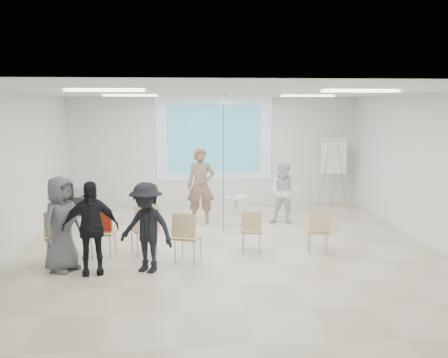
{
  "coord_description": "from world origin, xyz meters",
  "views": [
    {
      "loc": [
        -0.76,
        -9.36,
        2.72
      ],
      "look_at": [
        0.0,
        0.8,
        1.25
      ],
      "focal_mm": 40.0,
      "sensor_mm": 36.0,
      "label": 1
    }
  ],
  "objects": [
    {
      "name": "floor",
      "position": [
        0.0,
        0.0,
        -0.05
      ],
      "size": [
        8.0,
        9.0,
        0.1
      ],
      "primitive_type": "cube",
      "color": "beige",
      "rests_on": "ground"
    },
    {
      "name": "ceiling",
      "position": [
        0.0,
        0.0,
        3.05
      ],
      "size": [
        8.0,
        9.0,
        0.1
      ],
      "primitive_type": "cube",
      "color": "white",
      "rests_on": "wall_back"
    },
    {
      "name": "wall_back",
      "position": [
        0.0,
        4.55,
        1.5
      ],
      "size": [
        8.0,
        0.1,
        3.0
      ],
      "primitive_type": "cube",
      "color": "silver",
      "rests_on": "floor"
    },
    {
      "name": "wall_left",
      "position": [
        -4.05,
        0.0,
        1.5
      ],
      "size": [
        0.1,
        9.0,
        3.0
      ],
      "primitive_type": "cube",
      "color": "silver",
      "rests_on": "floor"
    },
    {
      "name": "wall_right",
      "position": [
        4.05,
        0.0,
        1.5
      ],
      "size": [
        0.1,
        9.0,
        3.0
      ],
      "primitive_type": "cube",
      "color": "silver",
      "rests_on": "floor"
    },
    {
      "name": "projection_halo",
      "position": [
        0.0,
        4.49,
        1.85
      ],
      "size": [
        3.2,
        0.01,
        2.3
      ],
      "primitive_type": "cube",
      "color": "silver",
      "rests_on": "wall_back"
    },
    {
      "name": "projection_image",
      "position": [
        0.0,
        4.47,
        1.85
      ],
      "size": [
        2.6,
        0.01,
        1.9
      ],
      "primitive_type": "cube",
      "color": "teal",
      "rests_on": "wall_back"
    },
    {
      "name": "pedestal_table",
      "position": [
        0.38,
        2.09,
        0.37
      ],
      "size": [
        0.61,
        0.61,
        0.67
      ],
      "rotation": [
        0.0,
        0.0,
        -0.15
      ],
      "color": "white",
      "rests_on": "floor"
    },
    {
      "name": "player_left",
      "position": [
        -0.44,
        2.17,
        1.02
      ],
      "size": [
        0.78,
        0.57,
        2.03
      ],
      "primitive_type": "imported",
      "rotation": [
        0.0,
        0.0,
        -0.09
      ],
      "color": "#927059",
      "rests_on": "floor"
    },
    {
      "name": "player_right",
      "position": [
        1.51,
        1.97,
        0.83
      ],
      "size": [
        0.97,
        0.88,
        1.66
      ],
      "primitive_type": "imported",
      "rotation": [
        0.0,
        0.0,
        -0.34
      ],
      "color": "white",
      "rests_on": "floor"
    },
    {
      "name": "controller_left",
      "position": [
        -0.26,
        2.42,
        1.34
      ],
      "size": [
        0.05,
        0.12,
        0.04
      ],
      "primitive_type": "cube",
      "rotation": [
        0.0,
        0.0,
        -0.09
      ],
      "color": "white",
      "rests_on": "player_left"
    },
    {
      "name": "controller_right",
      "position": [
        1.33,
        2.22,
        1.12
      ],
      "size": [
        0.07,
        0.12,
        0.04
      ],
      "primitive_type": "cube",
      "rotation": [
        0.0,
        0.0,
        -0.34
      ],
      "color": "white",
      "rests_on": "player_right"
    },
    {
      "name": "chair_far_left",
      "position": [
        -3.02,
        -0.72,
        0.56
      ],
      "size": [
        0.57,
        0.59,
        0.95
      ],
      "rotation": [
        0.0,
        0.0,
        0.31
      ],
      "color": "tan",
      "rests_on": "floor"
    },
    {
      "name": "chair_left_mid",
      "position": [
        -2.31,
        -0.42,
        0.53
      ],
      "size": [
        0.48,
        0.5,
        0.89
      ],
      "rotation": [
        0.0,
        0.0,
        -0.14
      ],
      "color": "tan",
      "rests_on": "floor"
    },
    {
      "name": "chair_left_inner",
      "position": [
        -1.54,
        -0.32,
        0.57
      ],
      "size": [
        0.6,
        0.62,
        0.97
      ],
      "rotation": [
        0.0,
        0.0,
        0.39
      ],
      "color": "tan",
      "rests_on": "floor"
    },
    {
      "name": "chair_center",
      "position": [
        -0.79,
        -0.89,
        0.54
      ],
      "size": [
        0.56,
        0.58,
        0.92
      ],
      "rotation": [
        0.0,
        0.0,
        -0.36
      ],
      "color": "tan",
      "rests_on": "floor"
    },
    {
      "name": "chair_right_inner",
      "position": [
        0.43,
        -0.33,
        0.48
      ],
      "size": [
        0.44,
        0.46,
        0.82
      ],
      "rotation": [
        0.0,
        0.0,
        -0.15
      ],
      "color": "tan",
      "rests_on": "floor"
    },
    {
      "name": "chair_right_far",
      "position": [
        1.67,
        -0.46,
        0.5
      ],
      "size": [
        0.44,
        0.47,
        0.84
      ],
      "rotation": [
        0.0,
        0.0,
        -0.13
      ],
      "color": "tan",
      "rests_on": "floor"
    },
    {
      "name": "red_jacket",
      "position": [
        -2.3,
        -0.56,
        0.72
      ],
      "size": [
        0.4,
        0.14,
        0.37
      ],
      "primitive_type": "cube",
      "rotation": [
        0.0,
        0.0,
        -0.14
      ],
      "color": "#A52514",
      "rests_on": "chair_left_mid"
    },
    {
      "name": "laptop",
      "position": [
        -1.57,
        -0.22,
        0.52
      ],
      "size": [
        0.43,
        0.37,
        0.03
      ],
      "primitive_type": "imported",
      "rotation": [
        0.0,
        0.0,
        3.53
      ],
      "color": "black",
      "rests_on": "chair_left_inner"
    },
    {
      "name": "audience_left",
      "position": [
        -2.34,
        -1.28,
        0.89
      ],
      "size": [
        1.12,
        0.79,
        1.77
      ],
      "primitive_type": "imported",
      "rotation": [
        0.0,
        0.0,
        0.18
      ],
      "color": "black",
      "rests_on": "floor"
    },
    {
      "name": "audience_mid",
      "position": [
        -1.44,
        -1.26,
        0.85
      ],
      "size": [
        1.26,
        1.05,
        1.71
      ],
      "primitive_type": "imported",
      "rotation": [
        0.0,
        0.0,
        -0.49
      ],
      "color": "black",
      "rests_on": "floor"
    },
    {
      "name": "audience_outer",
      "position": [
        -2.85,
        -1.1,
        0.9
      ],
      "size": [
        0.95,
        1.05,
        1.8
      ],
      "primitive_type": "imported",
      "rotation": [
        0.0,
        0.0,
        1.03
      ],
      "color": "#59595E",
      "rests_on": "floor"
    },
    {
      "name": "flipchart_easel",
      "position": [
        3.24,
        3.91,
        1.38
      ],
      "size": [
        0.77,
        0.61,
        1.87
      ],
      "rotation": [
        0.0,
        0.0,
        -0.35
      ],
      "color": "gray",
      "rests_on": "floor"
    },
    {
      "name": "av_cart",
      "position": [
        -3.59,
        3.34,
        0.31
      ],
      "size": [
        0.47,
        0.38,
        0.67
      ],
      "rotation": [
        0.0,
        0.0,
        -0.06
      ],
      "color": "black",
      "rests_on": "floor"
    },
    {
      "name": "ceiling_projector",
      "position": [
        0.1,
        1.49,
        2.69
      ],
      "size": [
        0.3,
        0.25,
        3.0
      ],
      "color": "white",
      "rests_on": "ceiling"
    },
    {
      "name": "fluor_panel_nw",
      "position": [
        -2.0,
        2.0,
        2.97
      ],
      "size": [
        1.2,
        0.3,
        0.02
      ],
      "primitive_type": "cube",
      "color": "white",
      "rests_on": "ceiling"
    },
    {
      "name": "fluor_panel_ne",
      "position": [
        2.0,
        2.0,
        2.97
      ],
      "size": [
        1.2,
        0.3,
        0.02
      ],
      "primitive_type": "cube",
      "color": "white",
      "rests_on": "ceiling"
    },
    {
      "name": "fluor_panel_sw",
      "position": [
        -2.0,
        -1.5,
        2.97
      ],
      "size": [
        1.2,
        0.3,
        0.02
      ],
      "primitive_type": "cube",
      "color": "white",
      "rests_on": "ceiling"
    },
    {
      "name": "fluor_panel_se",
      "position": [
        2.0,
        -1.5,
        2.97
      ],
      "size": [
        1.2,
        0.3,
        0.02
      ],
      "primitive_type": "cube",
      "color": "white",
      "rests_on": "ceiling"
    }
  ]
}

